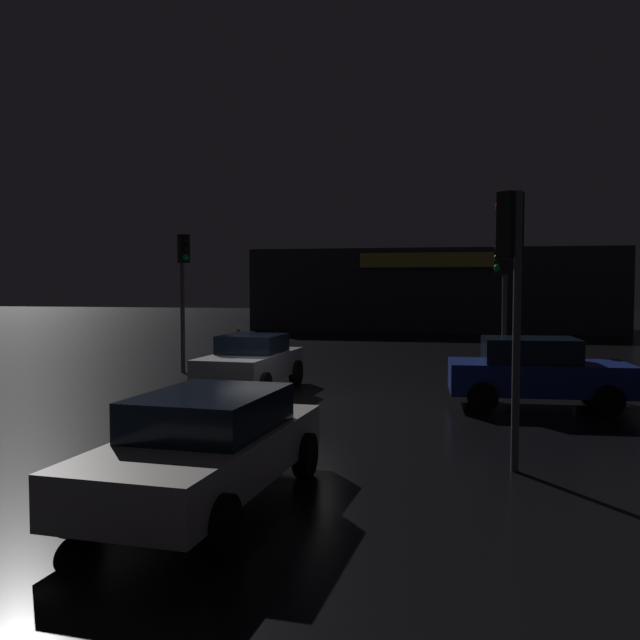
# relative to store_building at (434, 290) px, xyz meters

# --- Properties ---
(ground_plane) EXTENTS (120.00, 120.00, 0.00)m
(ground_plane) POSITION_rel_store_building_xyz_m (-2.63, -27.26, -2.44)
(ground_plane) COLOR black
(store_building) EXTENTS (21.49, 7.67, 4.88)m
(store_building) POSITION_rel_store_building_xyz_m (0.00, 0.00, 0.00)
(store_building) COLOR #33383D
(store_building) RESTS_ON ground
(traffic_signal_main) EXTENTS (0.43, 0.42, 4.03)m
(traffic_signal_main) POSITION_rel_store_building_xyz_m (2.71, -22.41, 0.43)
(traffic_signal_main) COLOR #595B60
(traffic_signal_main) RESTS_ON ground
(traffic_signal_opposite) EXTENTS (0.42, 0.42, 4.37)m
(traffic_signal_opposite) POSITION_rel_store_building_xyz_m (-7.03, -22.59, 0.70)
(traffic_signal_opposite) COLOR #595B60
(traffic_signal_opposite) RESTS_ON ground
(traffic_signal_cross_left) EXTENTS (0.42, 0.42, 4.19)m
(traffic_signal_cross_left) POSITION_rel_store_building_xyz_m (2.22, -32.22, 0.69)
(traffic_signal_cross_left) COLOR #595B60
(traffic_signal_cross_left) RESTS_ON ground
(car_near) EXTENTS (2.11, 4.11, 1.47)m
(car_near) POSITION_rel_store_building_xyz_m (-3.88, -25.64, -1.68)
(car_near) COLOR #B7B7BF
(car_near) RESTS_ON ground
(car_far) EXTENTS (2.22, 4.65, 1.42)m
(car_far) POSITION_rel_store_building_xyz_m (-1.70, -34.61, -1.70)
(car_far) COLOR silver
(car_far) RESTS_ON ground
(car_crossing) EXTENTS (4.06, 2.12, 1.59)m
(car_crossing) POSITION_rel_store_building_xyz_m (3.21, -26.71, -1.62)
(car_crossing) COLOR navy
(car_crossing) RESTS_ON ground
(bollard_kerb_a) EXTENTS (0.11, 0.11, 1.28)m
(bollard_kerb_a) POSITION_rel_store_building_xyz_m (-6.02, -20.24, -1.80)
(bollard_kerb_a) COLOR gold
(bollard_kerb_a) RESTS_ON ground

